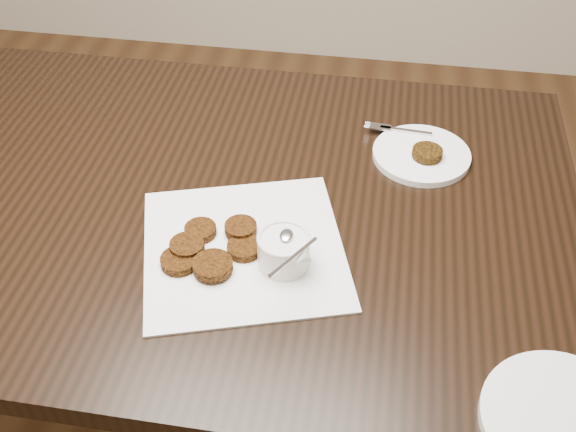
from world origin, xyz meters
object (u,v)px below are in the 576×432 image
object	(u,v)px
table	(202,325)
napkin	(244,248)
plate_with_patty	(422,152)
sauce_ramekin	(283,237)
plate_empty	(566,423)

from	to	relation	value
table	napkin	xyz separation A→B (m)	(0.14, -0.12, 0.38)
napkin	plate_with_patty	size ratio (longest dim) A/B	1.74
sauce_ramekin	table	bearing A→B (deg)	144.48
plate_with_patty	plate_empty	xyz separation A→B (m)	(0.19, -0.55, -0.01)
table	plate_empty	xyz separation A→B (m)	(0.61, -0.37, 0.38)
napkin	plate_empty	world-z (taller)	plate_empty
napkin	plate_empty	size ratio (longest dim) A/B	1.48
table	sauce_ramekin	xyz separation A→B (m)	(0.21, -0.15, 0.44)
plate_with_patty	napkin	bearing A→B (deg)	-133.48
sauce_ramekin	plate_empty	size ratio (longest dim) A/B	0.54
napkin	plate_empty	xyz separation A→B (m)	(0.48, -0.25, 0.01)
napkin	plate_with_patty	world-z (taller)	plate_with_patty
napkin	plate_with_patty	distance (m)	0.41
table	sauce_ramekin	bearing A→B (deg)	-35.52
table	plate_with_patty	xyz separation A→B (m)	(0.42, 0.18, 0.39)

